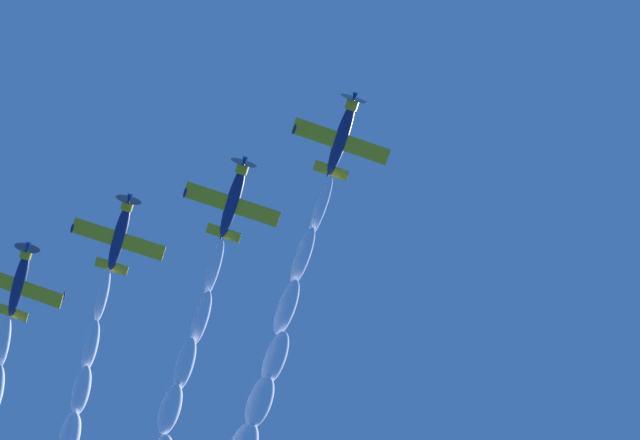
{
  "coord_description": "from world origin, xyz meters",
  "views": [
    {
      "loc": [
        21.31,
        -13.25,
        1.46
      ],
      "look_at": [
        -13.01,
        7.79,
        91.46
      ],
      "focal_mm": 54.07,
      "sensor_mm": 36.0,
      "label": 1
    }
  ],
  "objects_px": {
    "airplane_lead": "(342,136)",
    "airplane_outer_left": "(19,281)",
    "airplane_right_wingman": "(120,234)",
    "airplane_left_wingman": "(233,199)"
  },
  "relations": [
    {
      "from": "airplane_right_wingman",
      "to": "airplane_lead",
      "type": "bearing_deg",
      "value": 32.64
    },
    {
      "from": "airplane_left_wingman",
      "to": "airplane_right_wingman",
      "type": "bearing_deg",
      "value": -143.36
    },
    {
      "from": "airplane_lead",
      "to": "airplane_left_wingman",
      "type": "distance_m",
      "value": 12.78
    },
    {
      "from": "airplane_lead",
      "to": "airplane_right_wingman",
      "type": "distance_m",
      "value": 26.01
    },
    {
      "from": "airplane_left_wingman",
      "to": "airplane_right_wingman",
      "type": "xyz_separation_m",
      "value": [
        -10.7,
        -7.96,
        2.2
      ]
    },
    {
      "from": "airplane_lead",
      "to": "airplane_right_wingman",
      "type": "height_order",
      "value": "airplane_right_wingman"
    },
    {
      "from": "airplane_lead",
      "to": "airplane_outer_left",
      "type": "height_order",
      "value": "airplane_outer_left"
    },
    {
      "from": "airplane_right_wingman",
      "to": "airplane_left_wingman",
      "type": "bearing_deg",
      "value": 36.64
    },
    {
      "from": "airplane_lead",
      "to": "airplane_outer_left",
      "type": "xyz_separation_m",
      "value": [
        -32.62,
        -20.76,
        1.01
      ]
    },
    {
      "from": "airplane_lead",
      "to": "airplane_outer_left",
      "type": "bearing_deg",
      "value": -147.53
    }
  ]
}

